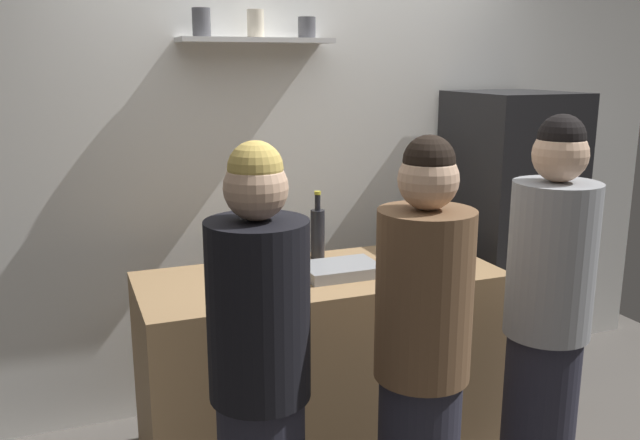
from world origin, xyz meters
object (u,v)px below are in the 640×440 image
Objects in this scene: utensil_holder at (425,240)px; wine_bottle_pale_glass at (273,252)px; refrigerator at (506,244)px; person_grey_hoodie at (546,324)px; wine_bottle_amber_glass at (271,236)px; baking_pan at (340,270)px; person_blonde at (260,385)px; person_brown_jacket at (421,366)px; wine_bottle_dark_glass at (318,232)px; water_bottle_plastic at (293,247)px.

wine_bottle_pale_glass is at bearing -171.79° from utensil_holder.
person_grey_hoodie is at bearing -118.31° from refrigerator.
refrigerator reaches higher than person_grey_hoodie.
utensil_holder is at bearing -9.28° from wine_bottle_amber_glass.
person_blonde is (-0.57, -0.66, -0.15)m from baking_pan.
person_brown_jacket reaches higher than wine_bottle_amber_glass.
baking_pan is 0.21× the size of person_brown_jacket.
wine_bottle_dark_glass is (-0.55, 0.09, 0.07)m from utensil_holder.
person_blonde is at bearing -109.41° from wine_bottle_amber_glass.
person_brown_jacket is 1.00× the size of person_blonde.
refrigerator is 1.63m from person_brown_jacket.
refrigerator is at bearing 16.67° from utensil_holder.
person_grey_hoodie is at bearing -95.04° from person_blonde.
water_bottle_plastic is 0.13× the size of person_blonde.
person_blonde is (-1.76, -1.05, -0.05)m from refrigerator.
wine_bottle_dark_glass is at bearing -9.73° from wine_bottle_amber_glass.
baking_pan is at bearing -90.05° from wine_bottle_dark_glass.
wine_bottle_amber_glass is at bearing -177.32° from refrigerator.
person_blonde is (-0.58, 0.07, -0.00)m from person_brown_jacket.
refrigerator is 1.05× the size of person_brown_jacket.
wine_bottle_amber_glass is 1.08m from person_blonde.
wine_bottle_pale_glass is at bearing 164.91° from baking_pan.
utensil_holder is 0.78m from wine_bottle_amber_glass.
refrigerator is 5.22× the size of wine_bottle_amber_glass.
wine_bottle_pale_glass is at bearing -168.06° from refrigerator.
utensil_holder is 1.42m from person_blonde.
wine_bottle_amber_glass is 0.20× the size of person_grey_hoodie.
person_blonde is at bearing -149.04° from refrigerator.
person_blonde is (-0.57, -0.95, -0.25)m from wine_bottle_dark_glass.
person_blonde is (-0.28, -0.74, -0.24)m from wine_bottle_pale_glass.
utensil_holder is 0.56m from wine_bottle_dark_glass.
baking_pan is 0.90m from person_grey_hoodie.
wine_bottle_dark_glass is 1.54× the size of water_bottle_plastic.
wine_bottle_amber_glass is at bearing 39.44° from person_grey_hoodie.
person_grey_hoodie is (0.09, -0.82, -0.15)m from utensil_holder.
refrigerator is 5.10× the size of wine_bottle_dark_glass.
wine_bottle_amber_glass is 1.11m from person_brown_jacket.
wine_bottle_dark_glass is at bearing 32.24° from person_grey_hoodie.
baking_pan is 0.31m from wine_bottle_dark_glass.
baking_pan is at bearing -47.65° from person_blonde.
refrigerator is 5.00× the size of baking_pan.
person_grey_hoodie is (0.86, -0.95, -0.22)m from wine_bottle_amber_glass.
baking_pan is 0.75m from person_brown_jacket.
utensil_holder is 0.65× the size of wine_bottle_amber_glass.
wine_bottle_pale_glass is 0.83m from person_blonde.
wine_bottle_dark_glass is 0.36m from wine_bottle_pale_glass.
wine_bottle_amber_glass is 0.20× the size of person_brown_jacket.
refrigerator is 8.07× the size of utensil_holder.
baking_pan is 1.02× the size of wine_bottle_dark_glass.
baking_pan is at bearing -55.55° from wine_bottle_amber_glass.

